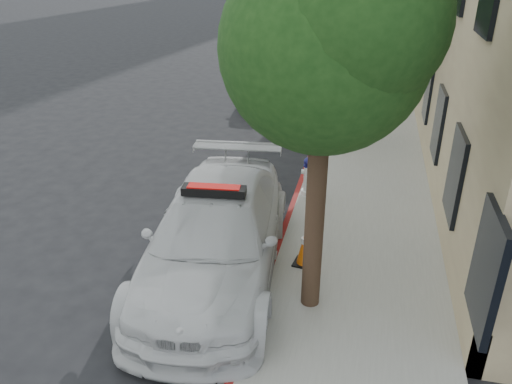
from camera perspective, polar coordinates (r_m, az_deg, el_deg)
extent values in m
plane|color=black|center=(10.81, -7.92, -4.36)|extent=(120.00, 120.00, 0.00)
cube|color=gray|center=(19.43, 12.84, 9.30)|extent=(3.20, 50.00, 0.15)
cube|color=maroon|center=(19.48, 8.26, 9.72)|extent=(0.12, 50.00, 0.15)
cylinder|color=black|center=(7.61, 6.75, -2.52)|extent=(0.30, 0.30, 3.30)
sphere|color=#163711|center=(6.81, 7.84, 15.94)|extent=(2.80, 2.80, 2.80)
sphere|color=#163711|center=(6.43, 11.52, 18.72)|extent=(2.24, 2.24, 2.24)
sphere|color=#163711|center=(7.20, 5.09, 14.17)|extent=(2.10, 2.10, 2.10)
cylinder|color=black|center=(15.14, 10.41, 11.48)|extent=(0.30, 0.30, 3.19)
sphere|color=#163711|center=(14.75, 11.20, 20.51)|extent=(2.60, 2.60, 2.60)
sphere|color=#163711|center=(15.10, 9.75, 19.59)|extent=(1.95, 1.95, 1.95)
cylinder|color=black|center=(22.97, 11.71, 16.46)|extent=(0.30, 0.30, 3.41)
imported|color=silver|center=(8.97, -4.61, -4.92)|extent=(2.89, 5.87, 1.64)
cube|color=black|center=(8.55, -4.82, 0.16)|extent=(1.12, 0.40, 0.14)
cube|color=#A50A07|center=(8.52, -4.83, 0.52)|extent=(0.92, 0.31, 0.06)
imported|color=black|center=(19.74, 1.22, 12.05)|extent=(2.10, 4.23, 1.38)
imported|color=black|center=(23.35, 4.89, 14.09)|extent=(1.77, 4.22, 1.36)
cylinder|color=white|center=(11.96, 6.04, -0.01)|extent=(0.37, 0.37, 0.11)
cylinder|color=white|center=(11.81, 6.13, 1.62)|extent=(0.27, 0.27, 0.63)
ellipsoid|color=#121250|center=(11.64, 6.22, 3.50)|extent=(0.30, 0.30, 0.21)
cylinder|color=white|center=(11.75, 6.16, 2.25)|extent=(0.39, 0.11, 0.11)
cylinder|color=white|center=(11.75, 6.16, 2.25)|extent=(0.11, 0.21, 0.11)
cube|color=black|center=(9.41, 5.54, -8.05)|extent=(0.44, 0.44, 0.03)
cone|color=orange|center=(9.21, 5.64, -6.15)|extent=(0.30, 0.30, 0.70)
cylinder|color=white|center=(9.15, 5.67, -5.53)|extent=(0.16, 0.16, 0.11)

